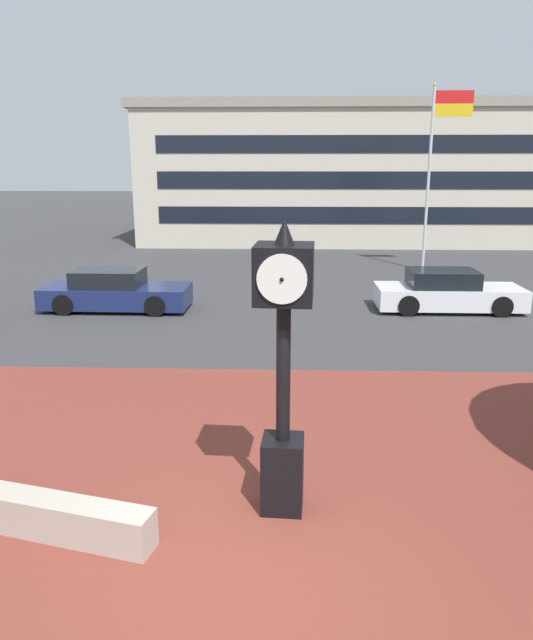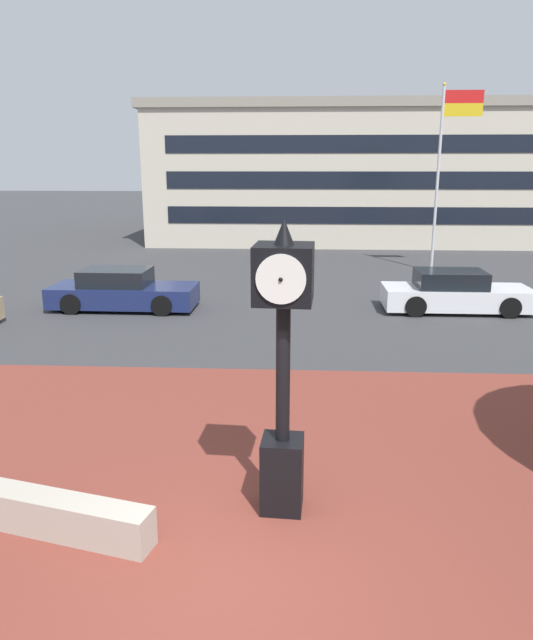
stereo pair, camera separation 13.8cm
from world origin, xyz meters
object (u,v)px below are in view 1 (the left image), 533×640
(street_clock, at_px, (283,364))
(car_street_mid, at_px, (115,292))
(car_street_near, at_px, (447,292))
(flagpole_primary, at_px, (435,161))
(civic_building, at_px, (370,173))

(street_clock, xyz_separation_m, car_street_mid, (-5.38, 11.00, -1.46))
(car_street_near, distance_m, car_street_mid, 10.46)
(street_clock, distance_m, car_street_near, 12.43)
(car_street_mid, bearing_deg, flagpole_primary, 124.04)
(flagpole_primary, xyz_separation_m, civic_building, (-0.68, 14.38, -0.68))
(street_clock, distance_m, flagpole_primary, 19.71)
(car_street_mid, distance_m, flagpole_primary, 14.36)
(civic_building, bearing_deg, car_street_mid, -116.34)
(street_clock, relative_size, car_street_near, 0.85)
(street_clock, relative_size, car_street_mid, 0.84)
(car_street_near, xyz_separation_m, flagpole_primary, (1.09, 7.29, 4.04))
(car_street_near, distance_m, flagpole_primary, 8.41)
(street_clock, bearing_deg, car_street_near, 69.47)
(car_street_near, xyz_separation_m, car_street_mid, (-10.45, -0.25, 0.00))
(car_street_near, relative_size, flagpole_primary, 0.59)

